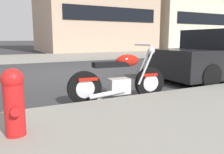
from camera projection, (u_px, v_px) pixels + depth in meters
The scene contains 6 objects.
ground_plane at pixel (57, 74), 7.91m from camera, with size 260.00×260.00×0.00m, color #333335.
sidewalk_far_curb at pixel (182, 52), 19.01m from camera, with size 120.00×5.00×0.14m, color gray.
parking_stall_stripe at pixel (95, 97), 4.83m from camera, with size 0.12×2.20×0.01m, color silver.
parked_motorcycle at pixel (120, 80), 4.43m from camera, with size 2.03×0.62×1.12m.
parked_car_behind_motorcycle at pixel (221, 57), 6.79m from camera, with size 4.07×1.88×1.47m.
fire_hydrant at pixel (14, 101), 2.51m from camera, with size 0.24×0.36×0.76m.
Camera 1 is at (-1.79, -7.84, 1.22)m, focal length 36.49 mm.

